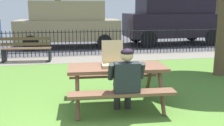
# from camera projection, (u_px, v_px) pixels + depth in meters

# --- Properties ---
(ground) EXTENTS (28.00, 10.56, 0.02)m
(ground) POSITION_uv_depth(u_px,v_px,m) (88.00, 107.00, 4.96)
(ground) COLOR #4B732C
(cobblestone_walkway) EXTENTS (28.00, 1.40, 0.01)m
(cobblestone_walkway) POSITION_uv_depth(u_px,v_px,m) (76.00, 59.00, 9.36)
(cobblestone_walkway) COLOR slate
(street_asphalt) EXTENTS (28.00, 6.41, 0.01)m
(street_asphalt) POSITION_uv_depth(u_px,v_px,m) (72.00, 44.00, 13.11)
(street_asphalt) COLOR #424247
(picnic_table_foreground) EXTENTS (1.87, 1.57, 0.79)m
(picnic_table_foreground) POSITION_uv_depth(u_px,v_px,m) (117.00, 75.00, 4.88)
(picnic_table_foreground) COLOR brown
(picnic_table_foreground) RESTS_ON ground
(pizza_box_open) EXTENTS (0.46, 0.50, 0.45)m
(pizza_box_open) POSITION_uv_depth(u_px,v_px,m) (113.00, 61.00, 4.85)
(pizza_box_open) COLOR tan
(pizza_box_open) RESTS_ON picnic_table_foreground
(pizza_slice_on_table) EXTENTS (0.29, 0.22, 0.02)m
(pizza_slice_on_table) POSITION_uv_depth(u_px,v_px,m) (134.00, 64.00, 5.01)
(pizza_slice_on_table) COLOR #E8CA52
(pizza_slice_on_table) RESTS_ON picnic_table_foreground
(adult_at_table) EXTENTS (0.62, 0.61, 1.19)m
(adult_at_table) POSITION_uv_depth(u_px,v_px,m) (126.00, 79.00, 4.39)
(adult_at_table) COLOR #272727
(adult_at_table) RESTS_ON ground
(iron_fence_streetside) EXTENTS (23.57, 0.03, 0.98)m
(iron_fence_streetside) POSITION_uv_depth(u_px,v_px,m) (75.00, 43.00, 9.92)
(iron_fence_streetside) COLOR black
(iron_fence_streetside) RESTS_ON ground
(park_bench_center) EXTENTS (1.63, 0.59, 0.85)m
(park_bench_center) POSITION_uv_depth(u_px,v_px,m) (27.00, 50.00, 8.84)
(park_bench_center) COLOR brown
(park_bench_center) RESTS_ON ground
(parked_car_left) EXTENTS (4.66, 2.08, 2.08)m
(parked_car_left) POSITION_uv_depth(u_px,v_px,m) (68.00, 23.00, 11.94)
(parked_car_left) COLOR #9D8765
(parked_car_left) RESTS_ON ground
(parked_car_center) EXTENTS (4.76, 2.19, 2.46)m
(parked_car_center) POSITION_uv_depth(u_px,v_px,m) (174.00, 17.00, 12.80)
(parked_car_center) COLOR black
(parked_car_center) RESTS_ON ground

